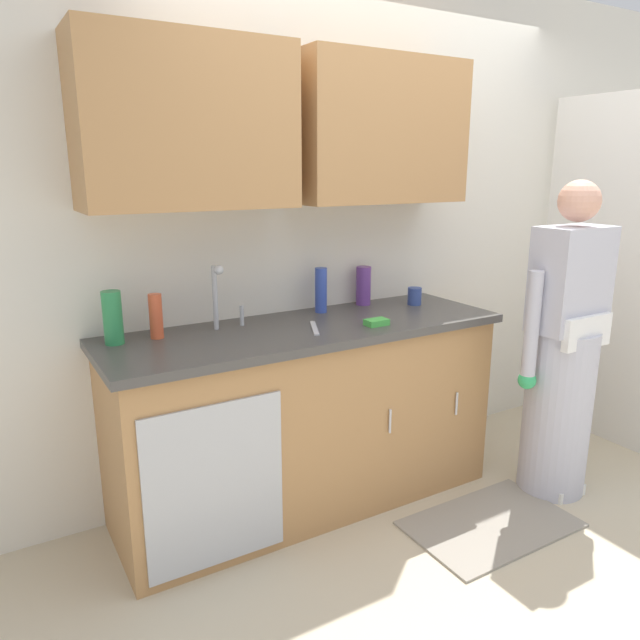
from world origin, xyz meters
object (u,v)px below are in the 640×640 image
(bottle_dish_liquid, at_px, (321,290))
(bottle_cleaner_spray, at_px, (113,318))
(sink, at_px, (236,338))
(knife_on_counter, at_px, (315,328))
(bottle_water_short, at_px, (363,286))
(person_at_sink, at_px, (562,366))
(sponge, at_px, (377,322))
(cup_by_sink, at_px, (415,296))
(bottle_water_tall, at_px, (156,316))

(bottle_dish_liquid, relative_size, bottle_cleaner_spray, 1.01)
(sink, xyz_separation_m, knife_on_counter, (0.36, -0.08, 0.02))
(sink, height_order, bottle_water_short, sink)
(person_at_sink, bearing_deg, bottle_cleaner_spray, 160.99)
(bottle_water_short, xyz_separation_m, bottle_dish_liquid, (-0.29, -0.04, 0.01))
(bottle_water_short, bearing_deg, sponge, -116.41)
(bottle_dish_liquid, height_order, bottle_cleaner_spray, bottle_dish_liquid)
(cup_by_sink, relative_size, knife_on_counter, 0.39)
(sink, xyz_separation_m, person_at_sink, (1.54, -0.57, -0.23))
(bottle_water_short, relative_size, bottle_cleaner_spray, 0.91)
(bottle_water_short, bearing_deg, cup_by_sink, -31.14)
(knife_on_counter, relative_size, sponge, 2.18)
(sink, relative_size, knife_on_counter, 2.08)
(bottle_water_tall, distance_m, bottle_cleaner_spray, 0.18)
(bottle_water_short, relative_size, knife_on_counter, 0.88)
(bottle_dish_liquid, xyz_separation_m, cup_by_sink, (0.53, -0.11, -0.07))
(cup_by_sink, bearing_deg, person_at_sink, -54.59)
(person_at_sink, bearing_deg, bottle_dish_liquid, 142.84)
(person_at_sink, height_order, bottle_cleaner_spray, person_at_sink)
(person_at_sink, height_order, sponge, person_at_sink)
(bottle_water_tall, xyz_separation_m, bottle_water_short, (1.17, 0.08, 0.01))
(bottle_cleaner_spray, xyz_separation_m, cup_by_sink, (1.59, -0.07, -0.07))
(sponge, bearing_deg, cup_by_sink, 30.03)
(bottle_water_short, relative_size, bottle_dish_liquid, 0.90)
(knife_on_counter, bearing_deg, sink, 101.95)
(bottle_water_tall, height_order, bottle_cleaner_spray, bottle_cleaner_spray)
(sink, xyz_separation_m, bottle_dish_liquid, (0.56, 0.18, 0.13))
(bottle_water_tall, xyz_separation_m, bottle_dish_liquid, (0.87, 0.05, 0.02))
(knife_on_counter, xyz_separation_m, sponge, (0.29, -0.10, 0.01))
(bottle_dish_liquid, height_order, cup_by_sink, bottle_dish_liquid)
(bottle_dish_liquid, relative_size, cup_by_sink, 2.47)
(sink, bearing_deg, knife_on_counter, -13.14)
(bottle_water_short, height_order, bottle_dish_liquid, bottle_dish_liquid)
(sink, bearing_deg, person_at_sink, -20.11)
(sink, distance_m, knife_on_counter, 0.37)
(sponge, bearing_deg, bottle_cleaner_spray, 164.43)
(person_at_sink, bearing_deg, bottle_water_tall, 159.37)
(person_at_sink, relative_size, sponge, 14.73)
(person_at_sink, distance_m, sponge, 1.01)
(knife_on_counter, bearing_deg, bottle_water_tall, 97.14)
(bottle_water_tall, relative_size, bottle_dish_liquid, 0.85)
(bottle_cleaner_spray, bearing_deg, cup_by_sink, -2.36)
(bottle_dish_liquid, bearing_deg, cup_by_sink, -11.65)
(bottle_dish_liquid, bearing_deg, sink, -161.66)
(person_at_sink, bearing_deg, bottle_water_short, 131.56)
(person_at_sink, xyz_separation_m, cup_by_sink, (-0.45, 0.64, 0.30))
(sink, relative_size, cup_by_sink, 5.29)
(bottle_dish_liquid, bearing_deg, bottle_cleaner_spray, -177.58)
(bottle_water_tall, height_order, cup_by_sink, bottle_water_tall)
(knife_on_counter, bearing_deg, cup_by_sink, -52.66)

